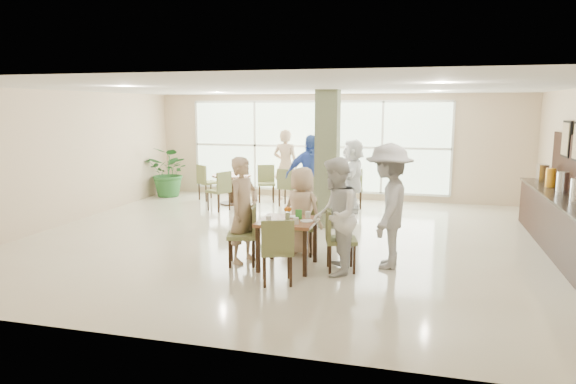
% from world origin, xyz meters
% --- Properties ---
extents(ground, '(10.00, 10.00, 0.00)m').
position_xyz_m(ground, '(0.00, 0.00, 0.00)').
color(ground, beige).
rests_on(ground, ground).
extents(room_shell, '(10.00, 10.00, 10.00)m').
position_xyz_m(room_shell, '(0.00, 0.00, 1.70)').
color(room_shell, white).
rests_on(room_shell, ground).
extents(window_bank, '(7.00, 0.04, 7.00)m').
position_xyz_m(window_bank, '(-0.50, 4.46, 1.40)').
color(window_bank, silver).
rests_on(window_bank, ground).
extents(column, '(0.45, 0.45, 2.80)m').
position_xyz_m(column, '(0.40, 1.20, 1.40)').
color(column, '#5D6848').
rests_on(column, ground).
extents(main_table, '(0.86, 0.86, 0.75)m').
position_xyz_m(main_table, '(0.32, -1.69, 0.64)').
color(main_table, brown).
rests_on(main_table, ground).
extents(round_table_left, '(1.00, 1.00, 0.75)m').
position_xyz_m(round_table_left, '(-2.41, 3.04, 0.55)').
color(round_table_left, brown).
rests_on(round_table_left, ground).
extents(round_table_right, '(1.06, 1.06, 0.75)m').
position_xyz_m(round_table_right, '(-0.12, 2.79, 0.56)').
color(round_table_right, brown).
rests_on(round_table_right, ground).
extents(chairs_main_table, '(2.11, 2.02, 0.95)m').
position_xyz_m(chairs_main_table, '(0.37, -1.69, 0.47)').
color(chairs_main_table, olive).
rests_on(chairs_main_table, ground).
extents(chairs_table_left, '(2.16, 1.99, 0.95)m').
position_xyz_m(chairs_table_left, '(-2.42, 3.02, 0.47)').
color(chairs_table_left, olive).
rests_on(chairs_table_left, ground).
extents(chairs_table_right, '(2.11, 1.91, 0.95)m').
position_xyz_m(chairs_table_right, '(-0.14, 2.77, 0.47)').
color(chairs_table_right, olive).
rests_on(chairs_table_right, ground).
extents(tabletop_clutter, '(0.68, 0.71, 0.21)m').
position_xyz_m(tabletop_clutter, '(0.38, -1.73, 0.81)').
color(tabletop_clutter, white).
rests_on(tabletop_clutter, main_table).
extents(buffet_counter, '(0.64, 4.70, 1.95)m').
position_xyz_m(buffet_counter, '(4.70, 0.51, 0.55)').
color(buffet_counter, black).
rests_on(buffet_counter, ground).
extents(framed_art_b, '(0.05, 0.55, 0.70)m').
position_xyz_m(framed_art_b, '(4.95, 1.80, 1.85)').
color(framed_art_b, black).
rests_on(framed_art_b, ground).
extents(potted_plant, '(1.41, 1.41, 1.37)m').
position_xyz_m(potted_plant, '(-4.45, 3.61, 0.68)').
color(potted_plant, '#255E28').
rests_on(potted_plant, ground).
extents(teen_left, '(0.58, 0.71, 1.69)m').
position_xyz_m(teen_left, '(-0.43, -1.59, 0.85)').
color(teen_left, tan).
rests_on(teen_left, ground).
extents(teen_far, '(0.82, 0.64, 1.48)m').
position_xyz_m(teen_far, '(0.37, -0.93, 0.74)').
color(teen_far, tan).
rests_on(teen_far, ground).
extents(teen_right, '(0.74, 0.91, 1.74)m').
position_xyz_m(teen_right, '(1.08, -1.81, 0.87)').
color(teen_right, white).
rests_on(teen_right, ground).
extents(teen_standing, '(0.77, 1.28, 1.93)m').
position_xyz_m(teen_standing, '(1.81, -1.28, 0.96)').
color(teen_standing, '#A1A1A3').
rests_on(teen_standing, ground).
extents(adult_a, '(1.21, 0.87, 1.86)m').
position_xyz_m(adult_a, '(-0.12, 1.94, 0.93)').
color(adult_a, '#466BD2').
rests_on(adult_a, ground).
extents(adult_b, '(0.81, 1.64, 1.72)m').
position_xyz_m(adult_b, '(0.71, 2.81, 0.86)').
color(adult_b, white).
rests_on(adult_b, ground).
extents(adult_standing, '(0.74, 0.53, 1.88)m').
position_xyz_m(adult_standing, '(-1.20, 3.85, 0.94)').
color(adult_standing, tan).
rests_on(adult_standing, ground).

